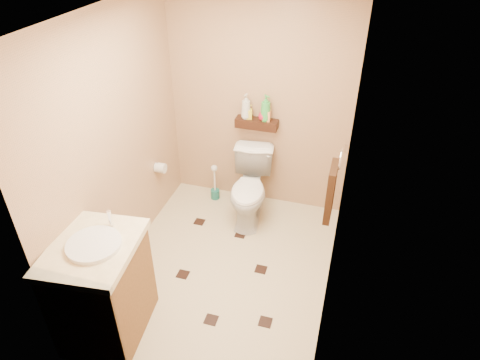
% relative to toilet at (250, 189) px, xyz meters
% --- Properties ---
extents(ground, '(2.50, 2.50, 0.00)m').
position_rel_toilet_xyz_m(ground, '(-0.02, -0.83, -0.39)').
color(ground, '#C0B48C').
rests_on(ground, ground).
extents(wall_back, '(2.00, 0.04, 2.40)m').
position_rel_toilet_xyz_m(wall_back, '(-0.02, 0.42, 0.81)').
color(wall_back, tan).
rests_on(wall_back, ground).
extents(wall_front, '(2.00, 0.04, 2.40)m').
position_rel_toilet_xyz_m(wall_front, '(-0.02, -2.08, 0.81)').
color(wall_front, tan).
rests_on(wall_front, ground).
extents(wall_left, '(0.04, 2.50, 2.40)m').
position_rel_toilet_xyz_m(wall_left, '(-1.02, -0.83, 0.81)').
color(wall_left, tan).
rests_on(wall_left, ground).
extents(wall_right, '(0.04, 2.50, 2.40)m').
position_rel_toilet_xyz_m(wall_right, '(0.98, -0.83, 0.81)').
color(wall_right, tan).
rests_on(wall_right, ground).
extents(ceiling, '(2.00, 2.50, 0.02)m').
position_rel_toilet_xyz_m(ceiling, '(-0.02, -0.83, 2.01)').
color(ceiling, silver).
rests_on(ceiling, wall_back).
extents(wall_shelf, '(0.46, 0.14, 0.10)m').
position_rel_toilet_xyz_m(wall_shelf, '(-0.02, 0.34, 0.63)').
color(wall_shelf, '#34180E').
rests_on(wall_shelf, wall_back).
extents(floor_accents, '(1.15, 1.34, 0.01)m').
position_rel_toilet_xyz_m(floor_accents, '(0.00, -0.88, -0.39)').
color(floor_accents, black).
rests_on(floor_accents, ground).
extents(toilet, '(0.53, 0.82, 0.78)m').
position_rel_toilet_xyz_m(toilet, '(0.00, 0.00, 0.00)').
color(toilet, white).
rests_on(toilet, ground).
extents(vanity, '(0.70, 0.82, 1.07)m').
position_rel_toilet_xyz_m(vanity, '(-0.72, -1.78, 0.09)').
color(vanity, brown).
rests_on(vanity, ground).
extents(toilet_brush, '(0.11, 0.11, 0.46)m').
position_rel_toilet_xyz_m(toilet_brush, '(-0.50, 0.24, -0.23)').
color(toilet_brush, '#19655C').
rests_on(toilet_brush, ground).
extents(towel_ring, '(0.12, 0.30, 0.76)m').
position_rel_toilet_xyz_m(towel_ring, '(0.89, -0.58, 0.55)').
color(towel_ring, silver).
rests_on(towel_ring, wall_right).
extents(toilet_paper, '(0.12, 0.11, 0.12)m').
position_rel_toilet_xyz_m(toilet_paper, '(-0.97, -0.18, 0.21)').
color(toilet_paper, silver).
rests_on(toilet_paper, wall_left).
extents(bottle_a, '(0.12, 0.12, 0.27)m').
position_rel_toilet_xyz_m(bottle_a, '(-0.15, 0.34, 0.82)').
color(bottle_a, beige).
rests_on(bottle_a, wall_shelf).
extents(bottle_b, '(0.09, 0.08, 0.16)m').
position_rel_toilet_xyz_m(bottle_b, '(-0.11, 0.34, 0.76)').
color(bottle_b, yellow).
rests_on(bottle_b, wall_shelf).
extents(bottle_c, '(0.13, 0.13, 0.14)m').
position_rel_toilet_xyz_m(bottle_c, '(0.05, 0.34, 0.75)').
color(bottle_c, red).
rests_on(bottle_c, wall_shelf).
extents(bottle_d, '(0.16, 0.16, 0.29)m').
position_rel_toilet_xyz_m(bottle_d, '(0.07, 0.34, 0.82)').
color(bottle_d, green).
rests_on(bottle_d, wall_shelf).
extents(bottle_e, '(0.08, 0.08, 0.17)m').
position_rel_toilet_xyz_m(bottle_e, '(0.08, 0.34, 0.77)').
color(bottle_e, '#FC9854').
rests_on(bottle_e, wall_shelf).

